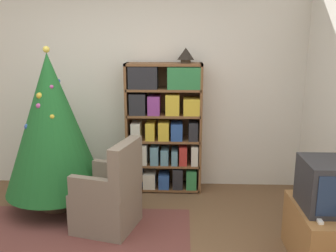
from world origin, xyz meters
name	(u,v)px	position (x,y,z in m)	size (l,w,h in m)	color
wall_back	(127,85)	(0.00, 2.08, 1.30)	(8.00, 0.10, 2.60)	silver
bookshelf	(164,126)	(0.49, 1.83, 0.82)	(0.92, 0.33, 1.59)	brown
tv_stand	(325,236)	(1.93, 0.30, 0.25)	(0.52, 0.77, 0.50)	#996638
television	(331,185)	(1.93, 0.29, 0.71)	(0.45, 0.47, 0.42)	#28282D
game_remote	(319,220)	(1.78, 0.07, 0.51)	(0.04, 0.12, 0.02)	white
christmas_tree	(52,124)	(-0.71, 1.26, 0.97)	(1.07, 1.07, 1.81)	#4C3323
armchair	(110,198)	(-0.01, 0.82, 0.32)	(0.70, 0.69, 0.92)	#7A6B5B
table_lamp	(186,54)	(0.74, 1.85, 1.70)	(0.20, 0.20, 0.18)	#473828
book_pile_near_tree	(82,224)	(-0.30, 0.81, 0.03)	(0.24, 0.19, 0.06)	#5B899E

